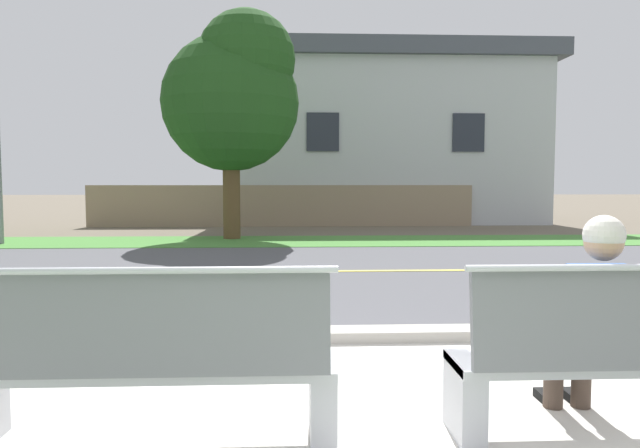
% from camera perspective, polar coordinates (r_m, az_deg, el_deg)
% --- Properties ---
extents(ground_plane, '(140.00, 140.00, 0.00)m').
position_cam_1_polar(ground_plane, '(10.86, 0.37, -3.57)').
color(ground_plane, '#665B4C').
extents(sidewalk_pavement, '(44.00, 3.60, 0.01)m').
position_cam_1_polar(sidewalk_pavement, '(3.50, 7.14, -19.94)').
color(sidewalk_pavement, beige).
rests_on(sidewalk_pavement, ground_plane).
extents(curb_edge, '(44.00, 0.30, 0.11)m').
position_cam_1_polar(curb_edge, '(5.31, 3.54, -10.96)').
color(curb_edge, '#ADA89E').
rests_on(curb_edge, ground_plane).
extents(street_asphalt, '(52.00, 8.00, 0.01)m').
position_cam_1_polar(street_asphalt, '(9.38, 0.84, -4.74)').
color(street_asphalt, '#515156').
rests_on(street_asphalt, ground_plane).
extents(road_centre_line, '(48.00, 0.14, 0.01)m').
position_cam_1_polar(road_centre_line, '(9.38, 0.84, -4.71)').
color(road_centre_line, '#E0CC4C').
rests_on(road_centre_line, ground_plane).
extents(far_verge_grass, '(48.00, 2.80, 0.02)m').
position_cam_1_polar(far_verge_grass, '(14.34, -0.34, -1.71)').
color(far_verge_grass, '#478438').
rests_on(far_verge_grass, ground_plane).
extents(bench_left, '(2.00, 0.48, 1.01)m').
position_cam_1_polar(bench_left, '(3.26, -16.70, -13.30)').
color(bench_left, silver).
rests_on(bench_left, ground_plane).
extents(bench_right, '(2.00, 0.48, 1.01)m').
position_cam_1_polar(bench_right, '(3.68, 28.87, -11.62)').
color(bench_right, silver).
rests_on(bench_right, ground_plane).
extents(seated_person_blue, '(0.52, 0.68, 1.25)m').
position_cam_1_polar(seated_person_blue, '(3.70, 25.50, -8.05)').
color(seated_person_blue, '#47382D').
rests_on(seated_person_blue, ground_plane).
extents(shade_tree_left, '(3.52, 3.52, 5.81)m').
position_cam_1_polar(shade_tree_left, '(15.18, -8.50, 12.81)').
color(shade_tree_left, brown).
rests_on(shade_tree_left, ground_plane).
extents(garden_wall, '(13.00, 0.36, 1.40)m').
position_cam_1_polar(garden_wall, '(19.52, -3.84, 1.82)').
color(garden_wall, gray).
rests_on(garden_wall, ground_plane).
extents(house_across_street, '(11.97, 6.91, 6.41)m').
position_cam_1_polar(house_across_street, '(23.03, 6.15, 8.48)').
color(house_across_street, '#B7BCC1').
rests_on(house_across_street, ground_plane).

